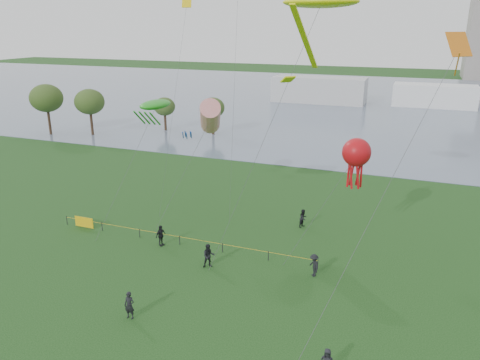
% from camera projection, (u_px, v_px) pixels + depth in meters
% --- Properties ---
extents(lake, '(400.00, 120.00, 0.08)m').
position_uv_depth(lake, '(371.00, 102.00, 114.05)').
color(lake, slate).
rests_on(lake, ground_plane).
extents(pavilion_left, '(22.00, 8.00, 6.00)m').
position_uv_depth(pavilion_left, '(319.00, 90.00, 112.73)').
color(pavilion_left, silver).
rests_on(pavilion_left, ground_plane).
extents(pavilion_right, '(18.00, 7.00, 5.00)m').
position_uv_depth(pavilion_right, '(434.00, 96.00, 106.76)').
color(pavilion_right, white).
rests_on(pavilion_right, ground_plane).
extents(trees, '(30.84, 14.84, 8.57)m').
position_uv_depth(trees, '(103.00, 102.00, 79.04)').
color(trees, '#322217').
rests_on(trees, ground_plane).
extents(fence, '(24.07, 0.07, 1.05)m').
position_uv_depth(fence, '(119.00, 228.00, 42.20)').
color(fence, black).
rests_on(fence, ground_plane).
extents(spectator_a, '(1.19, 1.11, 1.94)m').
position_uv_depth(spectator_a, '(209.00, 256.00, 36.31)').
color(spectator_a, black).
rests_on(spectator_a, ground_plane).
extents(spectator_b, '(1.23, 1.32, 1.79)m').
position_uv_depth(spectator_b, '(314.00, 265.00, 35.04)').
color(spectator_b, black).
rests_on(spectator_b, ground_plane).
extents(spectator_c, '(0.70, 1.17, 1.86)m').
position_uv_depth(spectator_c, '(161.00, 236.00, 39.87)').
color(spectator_c, black).
rests_on(spectator_c, ground_plane).
extents(spectator_f, '(0.72, 0.50, 1.88)m').
position_uv_depth(spectator_f, '(129.00, 305.00, 29.97)').
color(spectator_f, black).
rests_on(spectator_f, ground_plane).
extents(spectator_g, '(0.92, 1.03, 1.74)m').
position_uv_depth(spectator_g, '(303.00, 218.00, 43.57)').
color(spectator_g, black).
rests_on(spectator_g, ground_plane).
extents(kite_stingray, '(9.20, 10.17, 19.97)m').
position_uv_depth(kite_stingray, '(320.00, 3.00, 32.58)').
color(kite_stingray, '#3F3F42').
extents(kite_windsock, '(5.19, 8.20, 11.95)m').
position_uv_depth(kite_windsock, '(210.00, 117.00, 42.85)').
color(kite_windsock, '#3F3F42').
extents(kite_creature, '(3.15, 10.10, 11.30)m').
position_uv_depth(kite_creature, '(155.00, 105.00, 43.88)').
color(kite_creature, '#3F3F42').
extents(kite_octopus, '(5.60, 5.80, 9.62)m').
position_uv_depth(kite_octopus, '(356.00, 153.00, 36.83)').
color(kite_octopus, '#3F3F42').
extents(kite_delta, '(7.92, 17.60, 17.68)m').
position_uv_depth(kite_delta, '(449.00, 64.00, 25.00)').
color(kite_delta, '#3F3F42').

